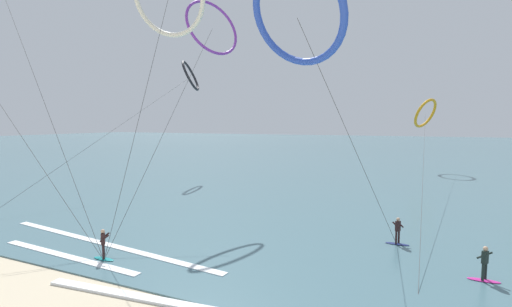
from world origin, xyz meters
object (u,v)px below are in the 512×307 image
object	(u,v)px
surfer_teal	(103,246)
kite_cobalt	(297,14)
surfer_navy	(398,233)
surfer_magenta	(484,266)
kite_charcoal	(190,76)
kite_amber	(425,113)
kite_violet	(212,28)

from	to	relation	value
surfer_teal	kite_cobalt	size ratio (longest dim) A/B	0.12
surfer_navy	kite_cobalt	size ratio (longest dim) A/B	0.12
surfer_magenta	kite_charcoal	bearing A→B (deg)	87.34
surfer_navy	kite_amber	distance (m)	38.94
surfer_navy	kite_charcoal	bearing A→B (deg)	-92.87
kite_cobalt	kite_charcoal	world-z (taller)	kite_charcoal
surfer_teal	kite_charcoal	size ratio (longest dim) A/B	0.06
surfer_magenta	kite_amber	distance (m)	42.57
surfer_navy	kite_charcoal	xyz separation A→B (m)	(-27.78, 18.84, 13.28)
surfer_navy	kite_violet	size ratio (longest dim) A/B	0.09
surfer_navy	surfer_magenta	world-z (taller)	same
surfer_navy	kite_charcoal	distance (m)	36.10
surfer_teal	kite_cobalt	world-z (taller)	kite_cobalt
kite_amber	surfer_teal	bearing A→B (deg)	10.36
surfer_magenta	kite_amber	size ratio (longest dim) A/B	0.04
surfer_magenta	surfer_navy	bearing A→B (deg)	79.08
kite_charcoal	surfer_teal	bearing A→B (deg)	-174.19
kite_cobalt	kite_violet	world-z (taller)	kite_violet
kite_charcoal	kite_violet	world-z (taller)	kite_violet
surfer_magenta	kite_cobalt	distance (m)	14.69
surfer_magenta	kite_cobalt	bearing A→B (deg)	148.59
kite_cobalt	kite_violet	xyz separation A→B (m)	(-11.43, 12.11, 3.55)
surfer_navy	kite_cobalt	bearing A→B (deg)	2.53
surfer_teal	kite_charcoal	world-z (taller)	kite_charcoal
surfer_navy	kite_charcoal	size ratio (longest dim) A/B	0.06
surfer_magenta	kite_charcoal	xyz separation A→B (m)	(-31.73, 22.62, 13.28)
surfer_teal	kite_charcoal	xyz separation A→B (m)	(-12.95, 27.91, 13.28)
surfer_teal	surfer_navy	bearing A→B (deg)	-101.28
kite_charcoal	kite_amber	bearing A→B (deg)	-76.96
kite_cobalt	kite_amber	world-z (taller)	kite_cobalt
surfer_teal	surfer_navy	xyz separation A→B (m)	(14.83, 9.07, 0.00)
kite_cobalt	kite_charcoal	bearing A→B (deg)	-29.17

